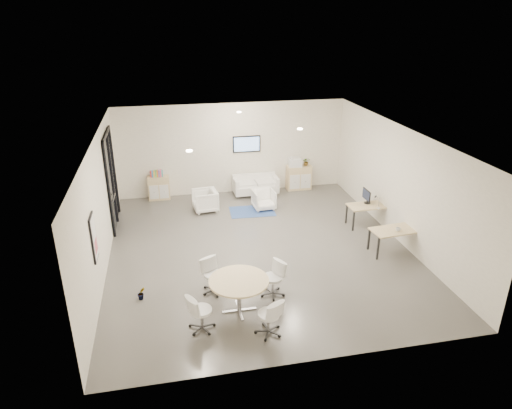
{
  "coord_description": "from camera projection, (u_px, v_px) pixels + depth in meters",
  "views": [
    {
      "loc": [
        -2.32,
        -10.86,
        5.99
      ],
      "look_at": [
        -0.0,
        0.4,
        1.16
      ],
      "focal_mm": 32.0,
      "sensor_mm": 36.0,
      "label": 1
    }
  ],
  "objects": [
    {
      "name": "loveseat",
      "position": [
        255.0,
        185.0,
        16.28
      ],
      "size": [
        1.58,
        0.83,
        0.59
      ],
      "rotation": [
        0.0,
        0.0,
        0.03
      ],
      "color": "white",
      "rests_on": "room_shell"
    },
    {
      "name": "sideboard_right",
      "position": [
        299.0,
        177.0,
        16.68
      ],
      "size": [
        0.89,
        0.43,
        0.89
      ],
      "color": "tan",
      "rests_on": "room_shell"
    },
    {
      "name": "cup",
      "position": [
        398.0,
        229.0,
        12.01
      ],
      "size": [
        0.14,
        0.11,
        0.12
      ],
      "primitive_type": "imported",
      "rotation": [
        0.0,
        0.0,
        -0.14
      ],
      "color": "white",
      "rests_on": "desk_front"
    },
    {
      "name": "glass_door",
      "position": [
        111.0,
        177.0,
        13.51
      ],
      "size": [
        0.09,
        1.9,
        2.85
      ],
      "color": "black",
      "rests_on": "room_shell"
    },
    {
      "name": "desk_rear",
      "position": [
        369.0,
        207.0,
        13.74
      ],
      "size": [
        1.29,
        0.67,
        0.66
      ],
      "rotation": [
        0.0,
        0.0,
        0.03
      ],
      "color": "tan",
      "rests_on": "room_shell"
    },
    {
      "name": "books",
      "position": [
        157.0,
        174.0,
        15.57
      ],
      "size": [
        0.43,
        0.14,
        0.22
      ],
      "color": "red",
      "rests_on": "sideboard_left"
    },
    {
      "name": "ceiling_spots",
      "position": [
        245.0,
        128.0,
        12.04
      ],
      "size": [
        3.14,
        4.14,
        0.03
      ],
      "color": "#FFEAC6",
      "rests_on": "room_shell"
    },
    {
      "name": "wall_tv",
      "position": [
        247.0,
        144.0,
        16.0
      ],
      "size": [
        0.98,
        0.06,
        0.58
      ],
      "color": "black",
      "rests_on": "room_shell"
    },
    {
      "name": "armchair_right",
      "position": [
        264.0,
        199.0,
        15.01
      ],
      "size": [
        0.73,
        0.69,
        0.7
      ],
      "primitive_type": "imported",
      "rotation": [
        0.0,
        0.0,
        0.07
      ],
      "color": "white",
      "rests_on": "room_shell"
    },
    {
      "name": "artwork",
      "position": [
        94.0,
        238.0,
        9.78
      ],
      "size": [
        0.05,
        0.54,
        1.04
      ],
      "color": "black",
      "rests_on": "room_shell"
    },
    {
      "name": "monitor",
      "position": [
        367.0,
        196.0,
        13.75
      ],
      "size": [
        0.2,
        0.5,
        0.44
      ],
      "color": "black",
      "rests_on": "desk_rear"
    },
    {
      "name": "desk_front",
      "position": [
        396.0,
        232.0,
        12.16
      ],
      "size": [
        1.37,
        0.78,
        0.68
      ],
      "rotation": [
        0.0,
        0.0,
        0.1
      ],
      "color": "tan",
      "rests_on": "room_shell"
    },
    {
      "name": "meeting_chairs",
      "position": [
        239.0,
        295.0,
        9.78
      ],
      "size": [
        2.49,
        2.49,
        0.82
      ],
      "color": "white",
      "rests_on": "room_shell"
    },
    {
      "name": "round_table",
      "position": [
        239.0,
        283.0,
        9.67
      ],
      "size": [
        1.29,
        1.29,
        0.78
      ],
      "color": "tan",
      "rests_on": "room_shell"
    },
    {
      "name": "armchair_left",
      "position": [
        205.0,
        200.0,
        14.85
      ],
      "size": [
        0.78,
        0.82,
        0.77
      ],
      "primitive_type": "imported",
      "rotation": [
        0.0,
        0.0,
        -1.47
      ],
      "color": "white",
      "rests_on": "room_shell"
    },
    {
      "name": "printer",
      "position": [
        295.0,
        162.0,
        16.42
      ],
      "size": [
        0.49,
        0.42,
        0.33
      ],
      "rotation": [
        0.0,
        0.0,
        -0.09
      ],
      "color": "white",
      "rests_on": "sideboard_right"
    },
    {
      "name": "blue_rug",
      "position": [
        252.0,
        211.0,
        14.92
      ],
      "size": [
        1.49,
        1.03,
        0.01
      ],
      "primitive_type": "cube",
      "rotation": [
        0.0,
        0.0,
        -0.05
      ],
      "color": "#304F94",
      "rests_on": "room_shell"
    },
    {
      "name": "plant_cabinet",
      "position": [
        306.0,
        162.0,
        16.52
      ],
      "size": [
        0.31,
        0.34,
        0.23
      ],
      "primitive_type": "imported",
      "rotation": [
        0.0,
        0.0,
        -0.19
      ],
      "color": "#3F7F3F",
      "rests_on": "sideboard_right"
    },
    {
      "name": "room_shell",
      "position": [
        259.0,
        195.0,
        11.94
      ],
      "size": [
        9.6,
        10.6,
        4.8
      ],
      "color": "#54514C",
      "rests_on": "ground"
    },
    {
      "name": "plant_floor",
      "position": [
        142.0,
        297.0,
        10.32
      ],
      "size": [
        0.26,
        0.35,
        0.14
      ],
      "primitive_type": "imported",
      "rotation": [
        0.0,
        0.0,
        0.3
      ],
      "color": "#3F7F3F",
      "rests_on": "room_shell"
    },
    {
      "name": "sideboard_left",
      "position": [
        159.0,
        188.0,
        15.78
      ],
      "size": [
        0.73,
        0.38,
        0.82
      ],
      "color": "tan",
      "rests_on": "room_shell"
    }
  ]
}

